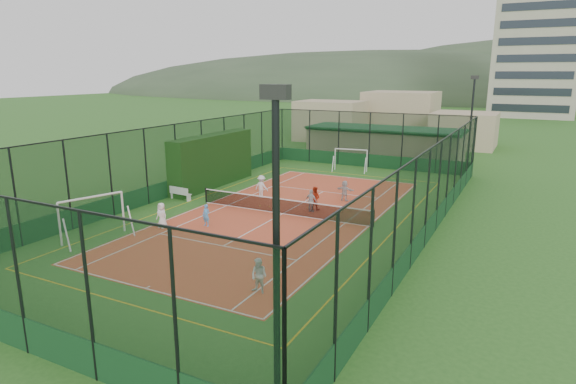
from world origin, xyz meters
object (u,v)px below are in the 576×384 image
Objects in this scene: child_near_right at (259,276)px; child_far_back at (345,191)px; floodlight_se at (277,277)px; apartment_tower at (538,37)px; child_far_left at (261,187)px; child_far_right at (311,201)px; clubhouse at (384,143)px; futsal_goal_near at (93,218)px; floodlight_ne at (470,127)px; coach at (315,198)px; futsal_goal_far at (351,160)px; child_near_mid at (206,215)px; white_bench at (181,193)px; child_near_left at (162,215)px.

child_far_back is at bearing 101.89° from child_near_right.
floodlight_se is 0.28× the size of apartment_tower.
child_far_right is (4.53, -1.63, -0.08)m from child_far_left.
clubhouse is 31.20m from futsal_goal_near.
floodlight_ne is at bearing -101.67° from child_far_right.
futsal_goal_far is at bearing -78.79° from coach.
clubhouse is at bearing -84.88° from coach.
clubhouse is 10.18× the size of coach.
floodlight_se is at bearing -52.12° from child_near_right.
futsal_goal_near is at bearing 152.06° from floodlight_se.
apartment_tower reaches higher than clubhouse.
futsal_goal_near reaches higher than child_near_right.
apartment_tower reaches higher than coach.
futsal_goal_near is at bearing 63.26° from child_far_right.
floodlight_ne is 6.54× the size of child_near_mid.
apartment_tower is at bearing 88.03° from floodlight_se.
apartment_tower is 85.75m from white_bench.
white_bench is 1.18× the size of child_far_right.
floodlight_se is 4.90× the size of white_bench.
floodlight_se reaches higher than child_far_right.
child_far_left is (-0.42, 6.94, 0.16)m from child_near_mid.
coach is at bearing -73.51° from child_far_right.
white_bench is at bearing 37.45° from child_far_left.
child_far_left is (-7.41, 12.94, 0.07)m from child_near_right.
child_near_mid is at bearing -23.98° from futsal_goal_near.
child_far_right is at bearing 54.38° from child_near_mid.
child_near_mid is (5.08, -3.95, 0.17)m from white_bench.
child_near_left is (3.05, -5.33, 0.25)m from white_bench.
child_far_back is 0.93× the size of coach.
child_far_right is at bearing 51.53° from child_near_left.
child_far_right is at bearing -86.18° from clubhouse.
coach is at bearing 111.51° from floodlight_se.
floodlight_ne is at bearing 63.42° from child_near_mid.
child_far_right is 0.58m from coach.
apartment_tower is at bearing 81.07° from white_bench.
futsal_goal_far is 10.47m from child_far_back.
child_near_right reaches higher than child_near_mid.
apartment_tower is 90.21m from child_near_left.
floodlight_ne reaches higher than child_near_right.
child_far_left is at bearing 121.14° from floodlight_se.
futsal_goal_far is at bearing -96.98° from clubhouse.
clubhouse is 12.05× the size of child_near_mid.
floodlight_se is 2.39× the size of futsal_goal_near.
child_near_right is 14.91m from child_far_left.
child_near_right is 1.00× the size of child_far_right.
child_near_right is 12.24m from coach.
futsal_goal_far is 13.08m from coach.
futsal_goal_far is (5.86, 23.12, -0.16)m from futsal_goal_near.
child_near_left is 9.08m from child_far_right.
apartment_tower is 21.01× the size of child_far_right.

